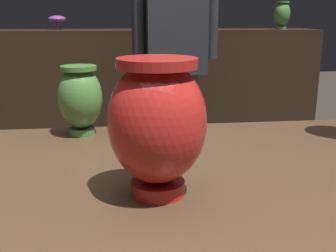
{
  "coord_description": "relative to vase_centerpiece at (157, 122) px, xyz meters",
  "views": [
    {
      "loc": [
        -0.11,
        -0.75,
        1.09
      ],
      "look_at": [
        -0.02,
        -0.06,
        0.9
      ],
      "focal_mm": 43.84,
      "sensor_mm": 36.0,
      "label": 1
    }
  ],
  "objects": [
    {
      "name": "shelf_vase_far_right",
      "position": [
        1.09,
        2.24,
        0.17
      ],
      "size": [
        0.12,
        0.12,
        0.19
      ],
      "color": "#477A38",
      "rests_on": "back_display_shelf"
    },
    {
      "name": "back_display_shelf",
      "position": [
        0.05,
        2.32,
        -0.43
      ],
      "size": [
        2.6,
        0.4,
        0.99
      ],
      "color": "black",
      "rests_on": "ground_plane"
    },
    {
      "name": "vase_tall_behind",
      "position": [
        -0.15,
        0.37,
        -0.03
      ],
      "size": [
        0.11,
        0.11,
        0.17
      ],
      "color": "#477A38",
      "rests_on": "display_plinth"
    },
    {
      "name": "shelf_vase_left",
      "position": [
        -0.47,
        2.35,
        0.14
      ],
      "size": [
        0.12,
        0.12,
        0.1
      ],
      "color": "#7A388E",
      "rests_on": "back_display_shelf"
    },
    {
      "name": "vase_centerpiece",
      "position": [
        0.0,
        0.0,
        0.0
      ],
      "size": [
        0.16,
        0.16,
        0.22
      ],
      "color": "red",
      "rests_on": "display_plinth"
    },
    {
      "name": "visitor_center_back",
      "position": [
        0.25,
        1.6,
        0.0
      ],
      "size": [
        0.47,
        0.2,
        1.58
      ],
      "rotation": [
        0.0,
        0.0,
        3.21
      ],
      "color": "brown",
      "rests_on": "ground_plane"
    }
  ]
}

